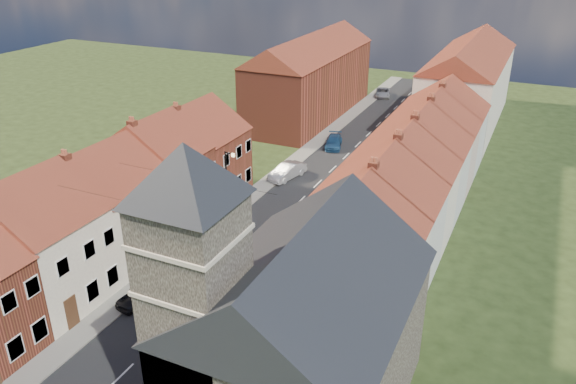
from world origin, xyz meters
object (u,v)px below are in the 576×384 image
(lamppost, at_px, (228,182))
(car_far, at_px, (334,142))
(car_mid, at_px, (287,171))
(church, at_px, (289,320))
(car_near, at_px, (143,293))
(car_mid_b, at_px, (271,267))
(pedestrian_left, at_px, (168,259))
(car_distant, at_px, (383,93))
(pedestrian_right, at_px, (257,315))

(lamppost, bearing_deg, car_far, 85.43)
(lamppost, height_order, car_mid, lamppost)
(church, bearing_deg, car_near, 159.67)
(car_far, bearing_deg, car_mid_b, -94.38)
(pedestrian_left, bearing_deg, car_mid_b, 16.14)
(church, bearing_deg, pedestrian_left, 148.06)
(car_distant, height_order, pedestrian_right, pedestrian_right)
(church, distance_m, lamppost, 21.38)
(lamppost, distance_m, car_mid_b, 9.51)
(lamppost, relative_size, pedestrian_right, 3.69)
(lamppost, relative_size, car_mid, 1.35)
(pedestrian_left, bearing_deg, car_mid, 84.35)
(church, distance_m, car_far, 38.88)
(church, xyz_separation_m, car_distant, (-12.56, 59.42, -5.27))
(pedestrian_left, height_order, pedestrian_right, pedestrian_left)
(car_mid, bearing_deg, pedestrian_right, -56.26)
(car_near, distance_m, pedestrian_right, 7.99)
(car_near, height_order, car_mid, car_mid)
(car_near, distance_m, pedestrian_left, 3.61)
(car_far, bearing_deg, car_mid, -111.38)
(lamppost, xyz_separation_m, car_far, (1.60, 20.07, -2.93))
(car_far, relative_size, car_distant, 0.97)
(car_mid, bearing_deg, car_distant, 103.30)
(lamppost, height_order, pedestrian_right, lamppost)
(car_near, distance_m, car_mid, 22.04)
(pedestrian_right, bearing_deg, car_far, -70.86)
(car_near, bearing_deg, car_far, 99.94)
(car_mid, relative_size, car_mid_b, 0.96)
(car_mid_b, bearing_deg, car_far, -91.58)
(car_distant, distance_m, pedestrian_left, 51.23)
(car_distant, bearing_deg, car_near, -103.83)
(car_mid, xyz_separation_m, car_mid_b, (6.23, -16.02, 0.03))
(car_mid_b, bearing_deg, car_mid, -81.70)
(car_mid, height_order, car_distant, car_mid)
(car_far, distance_m, pedestrian_left, 28.59)
(car_distant, bearing_deg, car_mid_b, -96.55)
(car_mid, bearing_deg, lamppost, -80.20)
(car_distant, xyz_separation_m, pedestrian_left, (-0.59, -51.22, 0.41))
(car_far, relative_size, pedestrian_right, 2.59)
(lamppost, xyz_separation_m, pedestrian_right, (8.57, -11.34, -2.61))
(car_near, xyz_separation_m, car_distant, (0.00, 54.77, -0.03))
(church, height_order, pedestrian_left, church)
(car_mid, distance_m, pedestrian_right, 22.80)
(lamppost, bearing_deg, car_distant, 89.18)
(church, height_order, pedestrian_right, church)
(car_mid, height_order, car_far, car_mid)
(church, relative_size, lamppost, 2.53)
(church, bearing_deg, car_mid_b, 120.68)
(pedestrian_right, bearing_deg, car_distant, -75.00)
(pedestrian_right, distance_m, car_mid_b, 5.62)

